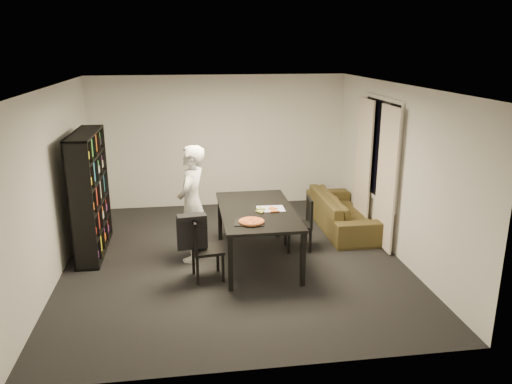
{
  "coord_description": "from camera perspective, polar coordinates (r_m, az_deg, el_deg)",
  "views": [
    {
      "loc": [
        -0.68,
        -7.02,
        3.15
      ],
      "look_at": [
        0.34,
        -0.01,
        1.05
      ],
      "focal_mm": 35.0,
      "sensor_mm": 36.0,
      "label": 1
    }
  ],
  "objects": [
    {
      "name": "kitchen_towel",
      "position": [
        7.38,
        1.69,
        -1.94
      ],
      "size": [
        0.41,
        0.31,
        0.01
      ],
      "primitive_type": "cube",
      "rotation": [
        0.0,
        0.0,
        -0.03
      ],
      "color": "white",
      "rests_on": "dining_table"
    },
    {
      "name": "room",
      "position": [
        7.29,
        -2.64,
        1.79
      ],
      "size": [
        5.01,
        5.51,
        2.61
      ],
      "color": "black",
      "rests_on": "ground"
    },
    {
      "name": "sofa",
      "position": [
        8.99,
        9.85,
        -2.19
      ],
      "size": [
        0.82,
        2.09,
        0.61
      ],
      "primitive_type": "imported",
      "rotation": [
        0.0,
        0.0,
        1.57
      ],
      "color": "#43321A",
      "rests_on": "room"
    },
    {
      "name": "dining_table",
      "position": [
        7.39,
        0.11,
        -2.52
      ],
      "size": [
        1.08,
        1.95,
        0.81
      ],
      "color": "black",
      "rests_on": "room"
    },
    {
      "name": "chair_left",
      "position": [
        6.93,
        -6.27,
        -6.04
      ],
      "size": [
        0.46,
        0.46,
        0.88
      ],
      "rotation": [
        0.0,
        0.0,
        1.71
      ],
      "color": "black",
      "rests_on": "room"
    },
    {
      "name": "person",
      "position": [
        7.46,
        -7.34,
        -1.34
      ],
      "size": [
        0.62,
        0.75,
        1.76
      ],
      "primitive_type": "imported",
      "rotation": [
        0.0,
        0.0,
        -1.93
      ],
      "color": "white",
      "rests_on": "room"
    },
    {
      "name": "window_pane",
      "position": [
        8.42,
        14.05,
        4.7
      ],
      "size": [
        0.02,
        1.4,
        1.6
      ],
      "primitive_type": "cube",
      "color": "black",
      "rests_on": "room"
    },
    {
      "name": "baking_tray",
      "position": [
        6.83,
        -0.78,
        -3.45
      ],
      "size": [
        0.44,
        0.37,
        0.01
      ],
      "primitive_type": "cube",
      "rotation": [
        0.0,
        0.0,
        -0.14
      ],
      "color": "black",
      "rests_on": "dining_table"
    },
    {
      "name": "draped_jacket",
      "position": [
        6.83,
        -7.33,
        -4.38
      ],
      "size": [
        0.42,
        0.22,
        0.49
      ],
      "rotation": [
        0.0,
        0.0,
        1.71
      ],
      "color": "black",
      "rests_on": "chair_left"
    },
    {
      "name": "curtain_right",
      "position": [
        8.93,
        12.16,
        3.19
      ],
      "size": [
        0.03,
        0.7,
        2.25
      ],
      "primitive_type": "cube",
      "color": "silver",
      "rests_on": "room"
    },
    {
      "name": "bookshelf",
      "position": [
        8.07,
        -18.46,
        -0.19
      ],
      "size": [
        0.35,
        1.5,
        1.9
      ],
      "primitive_type": "cube",
      "color": "black",
      "rests_on": "room"
    },
    {
      "name": "curtain_left",
      "position": [
        8.0,
        14.69,
        1.47
      ],
      "size": [
        0.03,
        0.7,
        2.25
      ],
      "primitive_type": "cube",
      "color": "silver",
      "rests_on": "room"
    },
    {
      "name": "pepperoni_pizza",
      "position": [
        6.8,
        -0.52,
        -3.37
      ],
      "size": [
        0.35,
        0.35,
        0.03
      ],
      "rotation": [
        0.0,
        0.0,
        -0.24
      ],
      "color": "brown",
      "rests_on": "dining_table"
    },
    {
      "name": "pizza_slices",
      "position": [
        7.31,
        1.23,
        -2.03
      ],
      "size": [
        0.41,
        0.36,
        0.01
      ],
      "primitive_type": null,
      "rotation": [
        0.0,
        0.0,
        0.13
      ],
      "color": "gold",
      "rests_on": "dining_table"
    },
    {
      "name": "chair_right",
      "position": [
        7.93,
        5.41,
        -3.23
      ],
      "size": [
        0.41,
        0.41,
        0.85
      ],
      "rotation": [
        0.0,
        0.0,
        -1.62
      ],
      "color": "black",
      "rests_on": "room"
    },
    {
      "name": "window_frame",
      "position": [
        8.41,
        14.02,
        4.7
      ],
      "size": [
        0.03,
        1.52,
        1.72
      ],
      "primitive_type": "cube",
      "color": "white",
      "rests_on": "room"
    }
  ]
}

